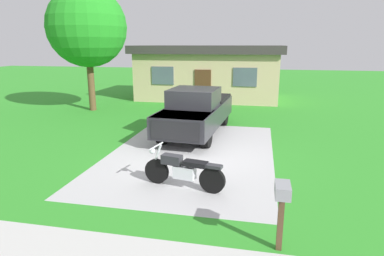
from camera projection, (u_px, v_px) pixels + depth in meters
ground_plane at (191, 153)px, 11.16m from camera, size 80.00×80.00×0.00m
driveway_pad at (191, 153)px, 11.16m from camera, size 5.38×8.22×0.01m
motorcycle at (183, 170)px, 8.39m from camera, size 2.19×0.80×1.09m
pickup_truck at (197, 110)px, 13.53m from camera, size 2.38×5.74×1.90m
mailbox at (282, 199)px, 5.71m from camera, size 0.26×0.48×1.26m
shade_tree at (87, 27)px, 17.45m from camera, size 4.19×4.19×6.55m
neighbor_house at (209, 72)px, 22.32m from camera, size 9.60×5.60×3.50m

